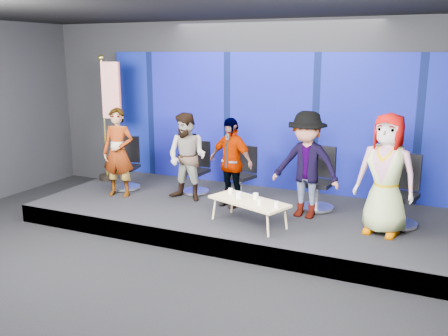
{
  "coord_description": "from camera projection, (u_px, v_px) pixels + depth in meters",
  "views": [
    {
      "loc": [
        3.18,
        -5.07,
        2.92
      ],
      "look_at": [
        -0.26,
        2.4,
        0.98
      ],
      "focal_mm": 40.0,
      "sensor_mm": 36.0,
      "label": 1
    }
  ],
  "objects": [
    {
      "name": "mug_e",
      "position": [
        277.0,
        205.0,
        7.28
      ],
      "size": [
        0.07,
        0.07,
        0.09
      ],
      "primitive_type": "cylinder",
      "color": "white",
      "rests_on": "coffee_table"
    },
    {
      "name": "ground",
      "position": [
        165.0,
        282.0,
        6.44
      ],
      "size": [
        10.0,
        10.0,
        0.0
      ],
      "primitive_type": "plane",
      "color": "black",
      "rests_on": "ground"
    },
    {
      "name": "backdrop",
      "position": [
        270.0,
        121.0,
        9.57
      ],
      "size": [
        7.0,
        0.08,
        2.6
      ],
      "primitive_type": "cube",
      "color": "#08145F",
      "rests_on": "riser"
    },
    {
      "name": "coffee_table",
      "position": [
        249.0,
        202.0,
        7.65
      ],
      "size": [
        1.36,
        0.93,
        0.39
      ],
      "rotation": [
        0.0,
        0.0,
        -0.34
      ],
      "color": "tan",
      "rests_on": "riser"
    },
    {
      "name": "mug_c",
      "position": [
        256.0,
        196.0,
        7.68
      ],
      "size": [
        0.08,
        0.08,
        0.1
      ],
      "primitive_type": "cylinder",
      "color": "white",
      "rests_on": "coffee_table"
    },
    {
      "name": "chair_d",
      "position": [
        318.0,
        189.0,
        8.42
      ],
      "size": [
        0.65,
        0.65,
        1.06
      ],
      "rotation": [
        0.0,
        0.0,
        -0.1
      ],
      "color": "silver",
      "rests_on": "riser"
    },
    {
      "name": "room_walls",
      "position": [
        159.0,
        93.0,
        5.89
      ],
      "size": [
        10.02,
        8.02,
        3.51
      ],
      "color": "black",
      "rests_on": "ground"
    },
    {
      "name": "chair_e",
      "position": [
        400.0,
        202.0,
        7.62
      ],
      "size": [
        0.72,
        0.72,
        1.1
      ],
      "rotation": [
        0.0,
        0.0,
        -0.19
      ],
      "color": "silver",
      "rests_on": "riser"
    },
    {
      "name": "chair_b",
      "position": [
        196.0,
        176.0,
        9.41
      ],
      "size": [
        0.58,
        0.58,
        0.97
      ],
      "rotation": [
        0.0,
        0.0,
        -0.06
      ],
      "color": "silver",
      "rests_on": "riser"
    },
    {
      "name": "chair_c",
      "position": [
        242.0,
        181.0,
        9.05
      ],
      "size": [
        0.66,
        0.66,
        0.95
      ],
      "rotation": [
        0.0,
        0.0,
        -0.27
      ],
      "color": "silver",
      "rests_on": "riser"
    },
    {
      "name": "mug_b",
      "position": [
        239.0,
        195.0,
        7.72
      ],
      "size": [
        0.09,
        0.09,
        0.11
      ],
      "primitive_type": "cylinder",
      "color": "white",
      "rests_on": "coffee_table"
    },
    {
      "name": "chair_a",
      "position": [
        126.0,
        172.0,
        9.68
      ],
      "size": [
        0.67,
        0.67,
        1.0
      ],
      "rotation": [
        0.0,
        0.0,
        0.2
      ],
      "color": "silver",
      "rests_on": "riser"
    },
    {
      "name": "panelist_d",
      "position": [
        306.0,
        165.0,
        7.9
      ],
      "size": [
        1.17,
        0.75,
        1.71
      ],
      "primitive_type": "imported",
      "rotation": [
        0.0,
        0.0,
        -0.1
      ],
      "color": "black",
      "rests_on": "riser"
    },
    {
      "name": "panelist_c",
      "position": [
        231.0,
        162.0,
        8.51
      ],
      "size": [
        0.97,
        0.6,
        1.53
      ],
      "primitive_type": "imported",
      "rotation": [
        0.0,
        0.0,
        -0.27
      ],
      "color": "black",
      "rests_on": "riser"
    },
    {
      "name": "mug_d",
      "position": [
        259.0,
        202.0,
        7.4
      ],
      "size": [
        0.07,
        0.07,
        0.08
      ],
      "primitive_type": "cylinder",
      "color": "white",
      "rests_on": "coffee_table"
    },
    {
      "name": "flag_stand",
      "position": [
        109.0,
        116.0,
        10.05
      ],
      "size": [
        0.59,
        0.34,
        2.55
      ],
      "rotation": [
        0.0,
        0.0,
        0.05
      ],
      "color": "black",
      "rests_on": "riser"
    },
    {
      "name": "riser",
      "position": [
        240.0,
        215.0,
        8.62
      ],
      "size": [
        7.0,
        3.0,
        0.3
      ],
      "primitive_type": "cube",
      "color": "black",
      "rests_on": "ground"
    },
    {
      "name": "panelist_a",
      "position": [
        118.0,
        153.0,
        9.08
      ],
      "size": [
        0.66,
        0.5,
        1.63
      ],
      "primitive_type": "imported",
      "rotation": [
        0.0,
        0.0,
        0.2
      ],
      "color": "black",
      "rests_on": "riser"
    },
    {
      "name": "mug_a",
      "position": [
        230.0,
        191.0,
        7.98
      ],
      "size": [
        0.07,
        0.07,
        0.09
      ],
      "primitive_type": "cylinder",
      "color": "white",
      "rests_on": "coffee_table"
    },
    {
      "name": "panelist_b",
      "position": [
        187.0,
        157.0,
        8.83
      ],
      "size": [
        0.8,
        0.64,
        1.57
      ],
      "primitive_type": "imported",
      "rotation": [
        0.0,
        0.0,
        -0.06
      ],
      "color": "black",
      "rests_on": "riser"
    },
    {
      "name": "panelist_e",
      "position": [
        386.0,
        175.0,
        7.15
      ],
      "size": [
        0.96,
        0.72,
        1.78
      ],
      "primitive_type": "imported",
      "rotation": [
        0.0,
        0.0,
        -0.19
      ],
      "color": "black",
      "rests_on": "riser"
    }
  ]
}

